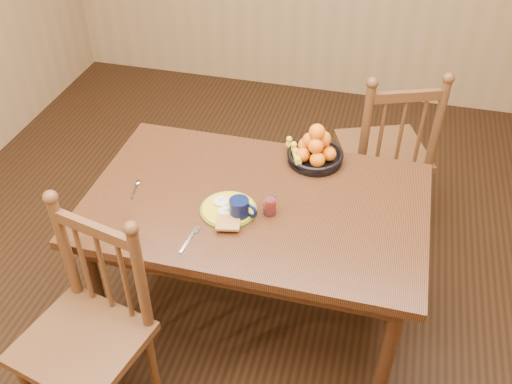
% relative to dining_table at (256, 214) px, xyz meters
% --- Properties ---
extents(room, '(4.52, 5.02, 2.72)m').
position_rel_dining_table_xyz_m(room, '(0.00, 0.00, 0.68)').
color(room, black).
rests_on(room, ground).
extents(dining_table, '(1.60, 1.00, 0.75)m').
position_rel_dining_table_xyz_m(dining_table, '(0.00, 0.00, 0.00)').
color(dining_table, black).
rests_on(dining_table, ground).
extents(chair_far, '(0.63, 0.62, 1.09)m').
position_rel_dining_table_xyz_m(chair_far, '(0.57, 0.89, -0.14)').
color(chair_far, '#482915').
rests_on(chair_far, ground).
extents(chair_near, '(0.57, 0.55, 1.05)m').
position_rel_dining_table_xyz_m(chair_near, '(-0.54, -0.74, -0.15)').
color(chair_near, '#482915').
rests_on(chair_near, ground).
extents(breakfast_plate, '(0.26, 0.30, 0.04)m').
position_rel_dining_table_xyz_m(breakfast_plate, '(-0.10, -0.11, 0.10)').
color(breakfast_plate, '#59601E').
rests_on(breakfast_plate, dining_table).
extents(fork, '(0.04, 0.18, 0.00)m').
position_rel_dining_table_xyz_m(fork, '(-0.21, -0.32, 0.09)').
color(fork, silver).
rests_on(fork, dining_table).
extents(spoon, '(0.05, 0.16, 0.01)m').
position_rel_dining_table_xyz_m(spoon, '(-0.59, -0.04, 0.09)').
color(spoon, silver).
rests_on(spoon, dining_table).
extents(coffee_mug, '(0.13, 0.09, 0.10)m').
position_rel_dining_table_xyz_m(coffee_mug, '(-0.04, -0.14, 0.14)').
color(coffee_mug, '#0A1338').
rests_on(coffee_mug, dining_table).
extents(juice_glass, '(0.06, 0.06, 0.09)m').
position_rel_dining_table_xyz_m(juice_glass, '(0.08, -0.07, 0.13)').
color(juice_glass, silver).
rests_on(juice_glass, dining_table).
extents(fruit_bowl, '(0.32, 0.29, 0.22)m').
position_rel_dining_table_xyz_m(fruit_bowl, '(0.21, 0.38, 0.15)').
color(fruit_bowl, black).
rests_on(fruit_bowl, dining_table).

